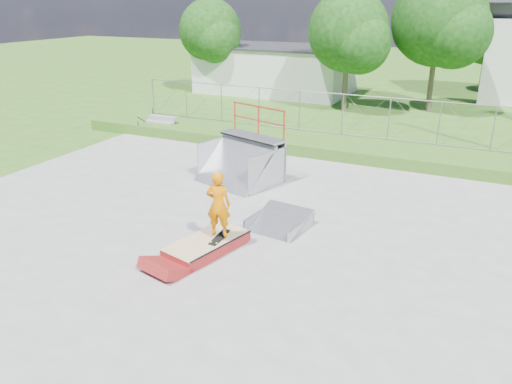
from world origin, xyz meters
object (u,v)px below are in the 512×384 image
Objects in this scene: grind_box at (207,246)px; skater at (218,207)px; quarter_pipe at (238,147)px; flat_bank_ramp at (279,221)px.

skater is (0.27, 0.17, 1.06)m from grind_box.
quarter_pipe is 1.51× the size of skater.
grind_box is 2.36m from flat_bank_ramp.
flat_bank_ramp is at bearing -128.04° from skater.
flat_bank_ramp is 2.31m from skater.
quarter_pipe is at bearing 122.23° from grind_box.
grind_box is at bearing -54.02° from quarter_pipe.
quarter_pipe is at bearing 140.57° from flat_bank_ramp.
skater reaches higher than grind_box.
grind_box is 1.11m from skater.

